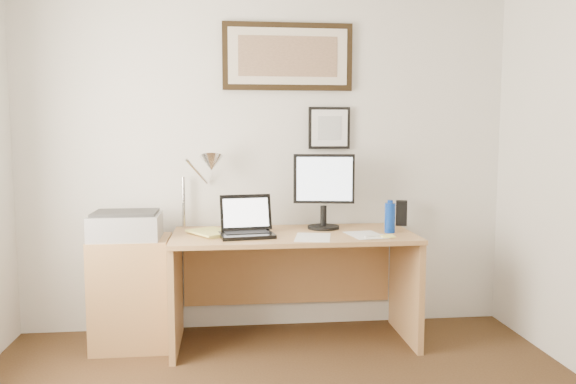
{
  "coord_description": "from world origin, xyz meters",
  "views": [
    {
      "loc": [
        -0.29,
        -2.03,
        1.41
      ],
      "look_at": [
        0.09,
        1.43,
        1.05
      ],
      "focal_mm": 35.0,
      "sensor_mm": 36.0,
      "label": 1
    }
  ],
  "objects": [
    {
      "name": "desk",
      "position": [
        0.15,
        1.72,
        0.51
      ],
      "size": [
        1.6,
        0.7,
        0.75
      ],
      "color": "#A77746",
      "rests_on": "floor"
    },
    {
      "name": "lcd_monitor",
      "position": [
        0.38,
        1.78,
        1.04
      ],
      "size": [
        0.42,
        0.22,
        0.52
      ],
      "color": "black",
      "rests_on": "desk"
    },
    {
      "name": "paper_sheet_b",
      "position": [
        0.61,
        1.5,
        0.75
      ],
      "size": [
        0.25,
        0.33,
        0.0
      ],
      "primitive_type": "cube",
      "rotation": [
        0.0,
        0.0,
        0.16
      ],
      "color": "white",
      "rests_on": "desk"
    },
    {
      "name": "laptop",
      "position": [
        -0.16,
        1.58,
        0.81
      ],
      "size": [
        0.37,
        0.34,
        0.26
      ],
      "color": "black",
      "rests_on": "desk"
    },
    {
      "name": "book",
      "position": [
        -0.49,
        1.59,
        0.76
      ],
      "size": [
        0.35,
        0.37,
        0.02
      ],
      "primitive_type": "imported",
      "rotation": [
        0.0,
        0.0,
        0.58
      ],
      "color": "#D3CD63",
      "rests_on": "desk"
    },
    {
      "name": "marker_pen",
      "position": [
        0.65,
        1.43,
        0.76
      ],
      "size": [
        0.14,
        0.06,
        0.02
      ],
      "primitive_type": "cylinder",
      "rotation": [
        0.0,
        1.57,
        0.35
      ],
      "color": "white",
      "rests_on": "desk"
    },
    {
      "name": "speaker",
      "position": [
        0.96,
        1.87,
        0.84
      ],
      "size": [
        0.1,
        0.09,
        0.18
      ],
      "primitive_type": "cube",
      "rotation": [
        0.0,
        0.0,
        -0.3
      ],
      "color": "black",
      "rests_on": "desk"
    },
    {
      "name": "picture_large",
      "position": [
        0.15,
        1.97,
        1.95
      ],
      "size": [
        0.92,
        0.04,
        0.47
      ],
      "color": "black",
      "rests_on": "wall_back"
    },
    {
      "name": "picture_small",
      "position": [
        0.45,
        1.97,
        1.45
      ],
      "size": [
        0.3,
        0.03,
        0.3
      ],
      "color": "black",
      "rests_on": "wall_back"
    },
    {
      "name": "printer",
      "position": [
        -0.94,
        1.66,
        0.82
      ],
      "size": [
        0.44,
        0.34,
        0.18
      ],
      "color": "#9F9FA2",
      "rests_on": "side_cabinet"
    },
    {
      "name": "sticky_pad",
      "position": [
        0.73,
        1.42,
        0.76
      ],
      "size": [
        0.09,
        0.09,
        0.01
      ],
      "primitive_type": "cube",
      "rotation": [
        0.0,
        0.0,
        0.0
      ],
      "color": "#F7F175",
      "rests_on": "desk"
    },
    {
      "name": "water_bottle",
      "position": [
        0.8,
        1.59,
        0.85
      ],
      "size": [
        0.07,
        0.07,
        0.2
      ],
      "primitive_type": "cylinder",
      "color": "#0B3296",
      "rests_on": "desk"
    },
    {
      "name": "paper_sheet_a",
      "position": [
        0.26,
        1.47,
        0.75
      ],
      "size": [
        0.28,
        0.35,
        0.0
      ],
      "primitive_type": "cube",
      "rotation": [
        0.0,
        0.0,
        -0.2
      ],
      "color": "white",
      "rests_on": "desk"
    },
    {
      "name": "wall_back",
      "position": [
        0.0,
        2.0,
        1.25
      ],
      "size": [
        3.5,
        0.02,
        2.5
      ],
      "primitive_type": "cube",
      "color": "silver",
      "rests_on": "ground"
    },
    {
      "name": "desk_lamp",
      "position": [
        -0.41,
        1.81,
        1.19
      ],
      "size": [
        0.29,
        0.27,
        0.53
      ],
      "color": "silver",
      "rests_on": "desk"
    },
    {
      "name": "bottle_cap",
      "position": [
        0.8,
        1.59,
        0.96
      ],
      "size": [
        0.04,
        0.04,
        0.02
      ],
      "primitive_type": "cylinder",
      "color": "#0B3296",
      "rests_on": "water_bottle"
    },
    {
      "name": "side_cabinet",
      "position": [
        -0.92,
        1.68,
        0.36
      ],
      "size": [
        0.5,
        0.4,
        0.73
      ],
      "primitive_type": "cube",
      "color": "#A77746",
      "rests_on": "floor"
    }
  ]
}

